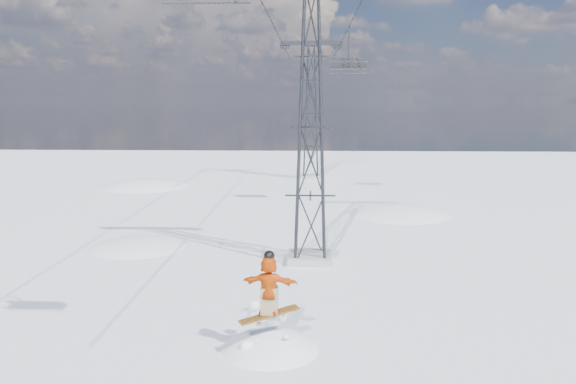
% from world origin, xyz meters
% --- Properties ---
extents(ground, '(120.00, 120.00, 0.00)m').
position_xyz_m(ground, '(0.00, 0.00, 0.00)').
color(ground, white).
rests_on(ground, ground).
extents(snow_terrain, '(39.00, 37.00, 22.00)m').
position_xyz_m(snow_terrain, '(-4.77, 21.24, -9.59)').
color(snow_terrain, white).
rests_on(snow_terrain, ground).
extents(lift_tower_near, '(5.20, 1.80, 11.43)m').
position_xyz_m(lift_tower_near, '(0.80, 8.00, 5.47)').
color(lift_tower_near, '#999999').
rests_on(lift_tower_near, ground).
extents(lift_tower_far, '(5.20, 1.80, 11.43)m').
position_xyz_m(lift_tower_far, '(0.80, 33.00, 5.47)').
color(lift_tower_far, '#999999').
rests_on(lift_tower_far, ground).
extents(haul_cables, '(4.46, 51.00, 0.06)m').
position_xyz_m(haul_cables, '(0.80, 19.50, 10.85)').
color(haul_cables, black).
rests_on(haul_cables, ground).
extents(lift_chair_mid, '(2.21, 0.64, 2.74)m').
position_xyz_m(lift_chair_mid, '(3.00, 19.60, 8.65)').
color(lift_chair_mid, black).
rests_on(lift_chair_mid, ground).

